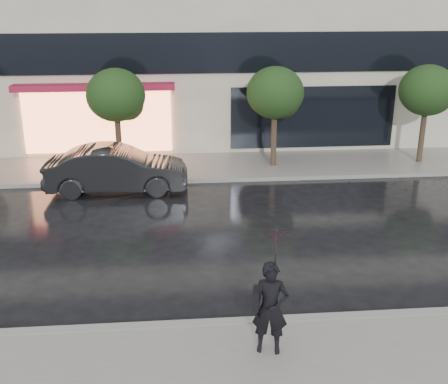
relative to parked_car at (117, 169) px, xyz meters
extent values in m
plane|color=black|center=(2.89, -7.74, -0.80)|extent=(120.00, 120.00, 0.00)
cube|color=slate|center=(2.89, 2.51, -0.74)|extent=(60.00, 3.50, 0.12)
cube|color=gray|center=(2.89, -8.74, -0.73)|extent=(60.00, 0.25, 0.14)
cube|color=gray|center=(2.89, 0.76, -0.73)|extent=(60.00, 0.25, 0.14)
cube|color=black|center=(2.89, 4.20, 3.50)|extent=(28.00, 0.12, 1.60)
cube|color=#FF8C59|center=(-1.11, 4.18, 0.80)|extent=(6.00, 0.10, 2.60)
cube|color=maroon|center=(-1.11, 3.85, 2.25)|extent=(6.40, 0.70, 0.25)
cube|color=black|center=(7.89, 4.20, 0.80)|extent=(7.00, 0.10, 2.60)
cylinder|color=#33261C|center=(-0.11, 2.26, 0.30)|extent=(0.22, 0.22, 2.20)
ellipsoid|color=black|center=(-0.11, 2.26, 2.20)|extent=(2.20, 2.20, 1.98)
sphere|color=black|center=(0.29, 2.46, 1.80)|extent=(1.20, 1.20, 1.20)
cylinder|color=#33261C|center=(5.89, 2.26, 0.30)|extent=(0.22, 0.22, 2.20)
ellipsoid|color=black|center=(5.89, 2.26, 2.20)|extent=(2.20, 2.20, 1.98)
sphere|color=black|center=(6.29, 2.46, 1.80)|extent=(1.20, 1.20, 1.20)
cylinder|color=#33261C|center=(11.89, 2.26, 0.30)|extent=(0.22, 0.22, 2.20)
ellipsoid|color=black|center=(11.89, 2.26, 2.20)|extent=(2.20, 2.20, 1.98)
sphere|color=black|center=(12.29, 2.46, 1.80)|extent=(1.20, 1.20, 1.20)
imported|color=black|center=(0.00, 0.00, 0.00)|extent=(4.90, 1.75, 1.61)
imported|color=black|center=(3.75, -9.80, 0.24)|extent=(0.75, 0.57, 1.85)
imported|color=#3C0B23|center=(3.81, -9.81, 1.43)|extent=(1.15, 1.16, 0.89)
cylinder|color=black|center=(3.81, -9.81, 0.92)|extent=(0.02, 0.02, 0.93)
cube|color=black|center=(3.48, -9.80, 0.47)|extent=(0.19, 0.36, 0.40)
camera|label=1|loc=(2.09, -18.83, 5.86)|focal=45.00mm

